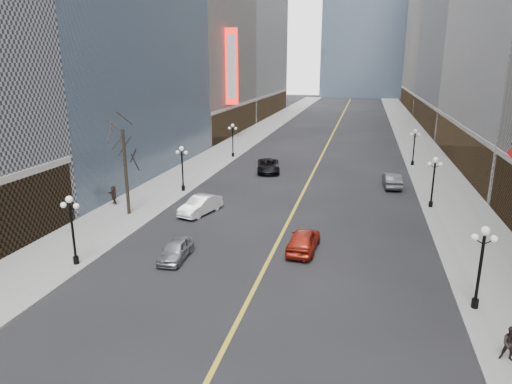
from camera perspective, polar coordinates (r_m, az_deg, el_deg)
The scene contains 18 objects.
sidewalk_east at distance 65.18m, azimuth 20.57°, elevation 3.75°, with size 6.00×230.00×0.15m, color gray.
sidewalk_west at distance 67.53m, azimuth -3.75°, elevation 5.11°, with size 6.00×230.00×0.15m, color gray.
lane_line at distance 74.69m, azimuth 8.93°, elevation 5.93°, with size 0.25×200.00×0.02m, color gold.
streetlamp_east_1 at distance 26.06m, azimuth 26.34°, elevation -7.54°, with size 1.26×0.44×4.52m.
streetlamp_east_2 at distance 42.98m, azimuth 21.33°, elevation 1.77°, with size 1.26×0.44×4.52m.
streetlamp_east_3 at distance 60.52m, azimuth 19.18°, elevation 5.76°, with size 1.26×0.44×4.52m.
streetlamp_west_1 at distance 30.70m, azimuth -22.04°, elevation -3.63°, with size 1.26×0.44×4.52m.
streetlamp_west_2 at distance 45.94m, azimuth -9.21°, elevation 3.50°, with size 1.26×0.44×4.52m.
streetlamp_west_3 at distance 62.66m, azimuth -2.93°, elevation 6.92°, with size 1.26×0.44×4.52m.
theatre_marquee at distance 76.51m, azimuth -3.04°, elevation 15.35°, with size 2.00×0.55×12.00m.
tree_west_far at distance 39.00m, azimuth -16.23°, elevation 5.91°, with size 3.60×3.60×7.92m.
car_nb_near at distance 30.75m, azimuth -10.02°, elevation -7.11°, with size 1.56×3.87×1.32m, color #9DA0A5.
car_nb_mid at distance 39.46m, azimuth -6.96°, elevation -1.65°, with size 1.62×4.65×1.53m, color white.
car_nb_far at distance 54.38m, azimuth 1.55°, elevation 3.30°, with size 2.56×5.55×1.54m, color black.
car_sb_mid at distance 31.69m, azimuth 5.96°, elevation -5.99°, with size 1.87×4.64×1.58m, color #A02011.
car_sb_far at distance 49.70m, azimuth 16.63°, elevation 1.44°, with size 1.64×4.70×1.55m, color #44494B.
ped_east_walk at distance 23.18m, azimuth 29.26°, elevation -16.27°, with size 0.78×0.43×1.61m, color black.
ped_west_far at distance 43.42m, azimuth -17.38°, elevation -0.34°, with size 1.56×0.45×1.69m, color black.
Camera 1 is at (5.58, 6.57, 12.47)m, focal length 32.00 mm.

